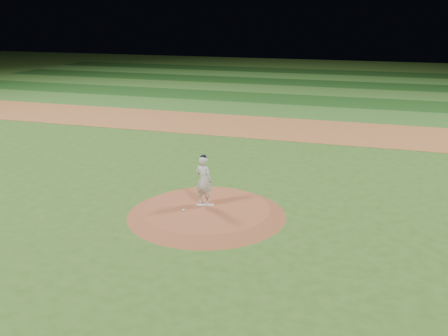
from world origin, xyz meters
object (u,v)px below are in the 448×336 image
object	(u,v)px
pitchers_mound	(207,211)
pitching_rubber	(206,205)
rosin_bag	(183,210)
pitcher_on_mound	(204,180)

from	to	relation	value
pitchers_mound	pitching_rubber	distance (m)	0.26
pitching_rubber	rosin_bag	distance (m)	0.89
pitching_rubber	pitchers_mound	bearing A→B (deg)	-76.53
pitchers_mound	pitcher_on_mound	world-z (taller)	pitcher_on_mound
pitchers_mound	rosin_bag	bearing A→B (deg)	-143.19
pitching_rubber	pitcher_on_mound	bearing A→B (deg)	118.51
pitchers_mound	rosin_bag	size ratio (longest dim) A/B	50.34
rosin_bag	pitching_rubber	bearing A→B (deg)	51.33
pitching_rubber	rosin_bag	size ratio (longest dim) A/B	5.48
pitchers_mound	pitcher_on_mound	distance (m)	1.08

